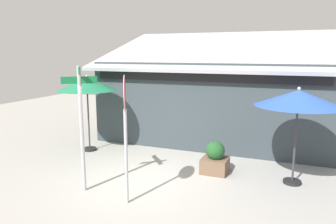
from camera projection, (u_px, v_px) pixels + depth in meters
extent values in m
cube|color=#9E9B93|center=(143.00, 182.00, 8.27)|extent=(28.00, 28.00, 0.10)
cube|color=#333D42|center=(217.00, 100.00, 12.32)|extent=(8.04, 4.52, 2.92)
cube|color=#B7BABF|center=(218.00, 49.00, 11.84)|extent=(8.54, 5.06, 1.52)
cube|color=black|center=(202.00, 75.00, 10.01)|extent=(7.44, 0.16, 0.44)
cylinder|color=#A8AAB2|center=(82.00, 130.00, 7.37)|extent=(0.09, 0.09, 2.96)
cube|color=#116B38|center=(79.00, 70.00, 7.12)|extent=(0.53, 0.63, 0.16)
cube|color=#116B38|center=(79.00, 80.00, 7.16)|extent=(0.63, 0.53, 0.16)
cube|color=white|center=(78.00, 69.00, 7.52)|extent=(0.06, 0.07, 0.16)
cylinder|color=#A8AAB2|center=(126.00, 157.00, 6.80)|extent=(0.07, 0.07, 2.09)
cylinder|color=white|center=(125.00, 94.00, 6.56)|extent=(0.37, 0.69, 0.77)
cylinder|color=red|center=(125.00, 94.00, 6.56)|extent=(0.36, 0.65, 0.72)
cylinder|color=black|center=(90.00, 149.00, 10.79)|extent=(0.44, 0.44, 0.08)
cylinder|color=#333335|center=(89.00, 120.00, 10.60)|extent=(0.05, 0.05, 2.09)
cone|color=#1E724C|center=(87.00, 84.00, 10.38)|extent=(1.94, 1.94, 0.43)
sphere|color=silver|center=(87.00, 76.00, 10.34)|extent=(0.08, 0.08, 0.08)
cylinder|color=black|center=(292.00, 182.00, 8.03)|extent=(0.44, 0.44, 0.08)
cylinder|color=#333335|center=(295.00, 145.00, 7.86)|extent=(0.05, 0.05, 2.03)
cone|color=#2D56B7|center=(298.00, 98.00, 7.65)|extent=(2.06, 2.06, 0.40)
sphere|color=silver|center=(299.00, 89.00, 7.60)|extent=(0.08, 0.08, 0.08)
cube|color=brown|center=(215.00, 165.00, 8.75)|extent=(0.70, 0.70, 0.40)
sphere|color=#1E4C23|center=(215.00, 151.00, 8.68)|extent=(0.52, 0.52, 0.52)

